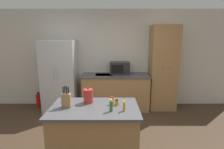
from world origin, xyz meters
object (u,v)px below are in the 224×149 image
at_px(spice_bottle_green_herb, 117,102).
at_px(kettle, 88,96).
at_px(microwave, 120,68).
at_px(pantry_cabinet, 163,68).
at_px(refrigerator, 61,76).
at_px(fire_extinguisher, 39,101).
at_px(spice_bottle_short_red, 124,106).
at_px(knife_block, 66,100).
at_px(spice_bottle_amber_oil, 112,101).
at_px(spice_bottle_tall_dark, 111,106).

height_order(spice_bottle_green_herb, kettle, kettle).
relative_size(microwave, kettle, 2.24).
bearing_deg(spice_bottle_green_herb, pantry_cabinet, 59.53).
relative_size(refrigerator, fire_extinguisher, 4.27).
height_order(spice_bottle_green_herb, fire_extinguisher, spice_bottle_green_herb).
xyz_separation_m(spice_bottle_short_red, fire_extinguisher, (-2.16, 2.36, -0.80)).
bearing_deg(fire_extinguisher, spice_bottle_short_red, -47.61).
relative_size(spice_bottle_green_herb, kettle, 0.37).
height_order(kettle, fire_extinguisher, kettle).
bearing_deg(spice_bottle_short_red, knife_block, 170.80).
bearing_deg(spice_bottle_short_red, spice_bottle_green_herb, 113.88).
distance_m(microwave, spice_bottle_amber_oil, 2.20).
bearing_deg(spice_bottle_amber_oil, fire_extinguisher, 133.11).
xyz_separation_m(refrigerator, spice_bottle_amber_oil, (1.33, -2.02, 0.07)).
bearing_deg(knife_block, spice_bottle_short_red, -9.20).
height_order(microwave, spice_bottle_short_red, microwave).
bearing_deg(spice_bottle_amber_oil, spice_bottle_tall_dark, -93.08).
bearing_deg(spice_bottle_green_herb, spice_bottle_tall_dark, -110.51).
relative_size(pantry_cabinet, spice_bottle_amber_oil, 18.31).
height_order(refrigerator, knife_block, refrigerator).
bearing_deg(spice_bottle_short_red, spice_bottle_tall_dark, -176.45).
xyz_separation_m(microwave, spice_bottle_green_herb, (-0.13, -2.21, -0.12)).
distance_m(knife_block, spice_bottle_green_herb, 0.70).
relative_size(microwave, spice_bottle_green_herb, 6.09).
bearing_deg(kettle, refrigerator, 116.62).
xyz_separation_m(microwave, spice_bottle_tall_dark, (-0.21, -2.43, -0.08)).
bearing_deg(spice_bottle_green_herb, spice_bottle_amber_oil, 160.98).
bearing_deg(refrigerator, microwave, 6.10).
distance_m(spice_bottle_amber_oil, spice_bottle_green_herb, 0.07).
xyz_separation_m(knife_block, spice_bottle_amber_oil, (0.63, 0.10, -0.05)).
xyz_separation_m(knife_block, fire_extinguisher, (-1.37, 2.23, -0.84)).
bearing_deg(fire_extinguisher, spice_bottle_green_herb, -46.25).
height_order(knife_block, spice_bottle_amber_oil, knife_block).
bearing_deg(pantry_cabinet, spice_bottle_green_herb, -120.47).
height_order(refrigerator, microwave, refrigerator).
bearing_deg(fire_extinguisher, refrigerator, -9.32).
xyz_separation_m(spice_bottle_tall_dark, spice_bottle_amber_oil, (0.01, 0.24, -0.02)).
distance_m(refrigerator, microwave, 1.55).
xyz_separation_m(microwave, fire_extinguisher, (-2.20, -0.05, -0.89)).
xyz_separation_m(pantry_cabinet, spice_bottle_short_red, (-1.17, -2.34, -0.10)).
relative_size(spice_bottle_green_herb, fire_extinguisher, 0.20).
height_order(pantry_cabinet, fire_extinguisher, pantry_cabinet).
distance_m(refrigerator, kettle, 2.18).
relative_size(microwave, spice_bottle_short_red, 3.74).
height_order(pantry_cabinet, spice_bottle_green_herb, pantry_cabinet).
distance_m(knife_block, fire_extinguisher, 2.75).
relative_size(pantry_cabinet, microwave, 4.25).
bearing_deg(pantry_cabinet, spice_bottle_amber_oil, -122.08).
xyz_separation_m(microwave, knife_block, (-0.83, -2.29, -0.05)).
height_order(knife_block, spice_bottle_green_herb, knife_block).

